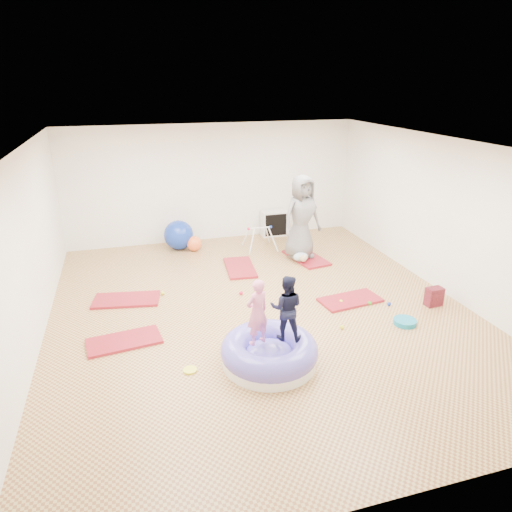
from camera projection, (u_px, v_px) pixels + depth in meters
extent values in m
cube|color=tan|center=(261.00, 310.00, 7.90)|extent=(7.00, 8.00, 0.01)
cube|color=white|center=(262.00, 146.00, 6.88)|extent=(7.00, 8.00, 0.01)
cube|color=white|center=(213.00, 183.00, 10.97)|extent=(7.00, 0.01, 2.80)
cube|color=white|center=(399.00, 380.00, 3.81)|extent=(7.00, 0.01, 2.80)
cube|color=white|center=(26.00, 256.00, 6.48)|extent=(0.01, 8.00, 2.80)
cube|color=white|center=(445.00, 217.00, 8.30)|extent=(0.01, 8.00, 2.80)
cube|color=maroon|center=(124.00, 341.00, 6.93)|extent=(1.15, 0.69, 0.05)
cube|color=maroon|center=(126.00, 300.00, 8.22)|extent=(1.24, 0.77, 0.05)
cube|color=maroon|center=(240.00, 268.00, 9.62)|extent=(0.67, 1.19, 0.05)
cube|color=maroon|center=(350.00, 300.00, 8.22)|extent=(1.16, 0.68, 0.05)
cube|color=maroon|center=(306.00, 258.00, 10.15)|extent=(0.78, 1.26, 0.05)
cylinder|color=white|center=(269.00, 358.00, 6.41)|extent=(1.33, 1.33, 0.15)
torus|color=#5E54CB|center=(269.00, 350.00, 6.36)|extent=(1.37, 1.37, 0.36)
ellipsoid|color=#5E54CB|center=(269.00, 355.00, 6.40)|extent=(0.73, 0.73, 0.33)
imported|color=pink|center=(257.00, 309.00, 6.10)|extent=(0.41, 0.34, 0.95)
imported|color=black|center=(287.00, 305.00, 6.22)|extent=(0.56, 0.51, 0.95)
imported|color=slate|center=(302.00, 217.00, 9.82)|extent=(1.01, 0.78, 1.83)
ellipsoid|color=#A2BDC7|center=(301.00, 257.00, 9.87)|extent=(0.34, 0.22, 0.19)
sphere|color=tan|center=(304.00, 258.00, 9.73)|extent=(0.16, 0.16, 0.16)
sphere|color=#25A416|center=(283.00, 296.00, 8.33)|extent=(0.07, 0.07, 0.07)
sphere|color=yellow|center=(342.00, 327.00, 7.29)|extent=(0.07, 0.07, 0.07)
sphere|color=yellow|center=(163.00, 293.00, 8.45)|extent=(0.07, 0.07, 0.07)
sphere|color=#25A416|center=(370.00, 303.00, 8.07)|extent=(0.07, 0.07, 0.07)
sphere|color=red|center=(241.00, 293.00, 8.45)|extent=(0.07, 0.07, 0.07)
sphere|color=red|center=(410.00, 318.00, 7.59)|extent=(0.07, 0.07, 0.07)
sphere|color=yellow|center=(341.00, 301.00, 8.14)|extent=(0.07, 0.07, 0.07)
sphere|color=#1431A3|center=(389.00, 304.00, 8.04)|extent=(0.07, 0.07, 0.07)
sphere|color=#1431A3|center=(179.00, 235.00, 10.63)|extent=(0.69, 0.69, 0.69)
sphere|color=orange|center=(194.00, 244.00, 10.57)|extent=(0.35, 0.35, 0.35)
cylinder|color=white|center=(252.00, 242.00, 10.32)|extent=(0.21, 0.21, 0.55)
cylinder|color=white|center=(246.00, 236.00, 10.74)|extent=(0.21, 0.21, 0.55)
cylinder|color=white|center=(273.00, 240.00, 10.45)|extent=(0.21, 0.21, 0.55)
cylinder|color=white|center=(267.00, 234.00, 10.87)|extent=(0.21, 0.21, 0.55)
cylinder|color=white|center=(260.00, 228.00, 10.51)|extent=(0.53, 0.03, 0.03)
sphere|color=red|center=(249.00, 229.00, 10.44)|extent=(0.06, 0.06, 0.06)
sphere|color=#1431A3|center=(271.00, 227.00, 10.58)|extent=(0.06, 0.06, 0.06)
cube|color=white|center=(274.00, 223.00, 11.57)|extent=(0.64, 0.31, 0.64)
cube|color=black|center=(276.00, 225.00, 11.43)|extent=(0.55, 0.02, 0.55)
cube|color=white|center=(275.00, 224.00, 11.53)|extent=(0.02, 0.22, 0.56)
cube|color=white|center=(275.00, 224.00, 11.53)|extent=(0.56, 0.22, 0.02)
cylinder|color=#10799E|center=(405.00, 322.00, 7.44)|extent=(0.37, 0.37, 0.08)
cube|color=#AB243B|center=(434.00, 297.00, 8.02)|extent=(0.30, 0.19, 0.34)
cylinder|color=yellow|center=(190.00, 370.00, 6.25)|extent=(0.19, 0.19, 0.03)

